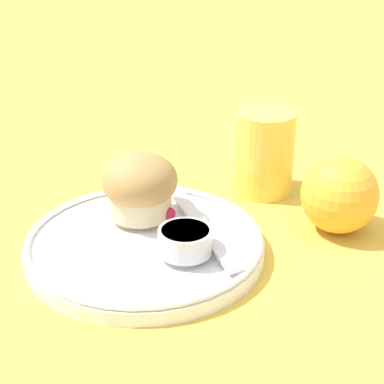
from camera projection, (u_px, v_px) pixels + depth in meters
ground_plane at (154, 241)px, 0.66m from camera, size 3.00×3.00×0.00m
plate at (145, 244)px, 0.63m from camera, size 0.24×0.24×0.02m
muffin at (139, 186)px, 0.65m from camera, size 0.08×0.08×0.07m
cream_ramekin at (181, 241)px, 0.59m from camera, size 0.05×0.05×0.02m
berry_pair at (165, 211)px, 0.66m from camera, size 0.03×0.01×0.01m
butter_knife at (201, 224)px, 0.64m from camera, size 0.18×0.05×0.00m
orange_fruit at (340, 195)px, 0.66m from camera, size 0.08×0.08×0.08m
juice_glass at (264, 152)px, 0.74m from camera, size 0.07×0.07×0.10m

